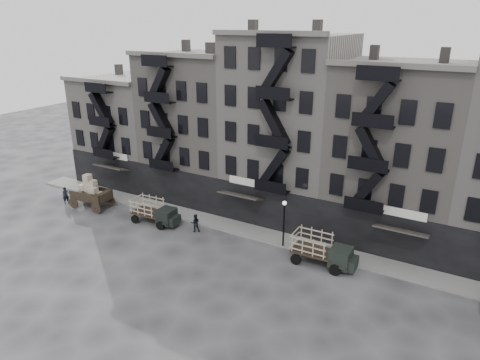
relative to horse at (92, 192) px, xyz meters
The scene contains 13 objects.
ground 19.29m from the horse, ahead, with size 140.00×140.00×0.00m, color #38383A.
sidewalk 19.27m from the horse, ahead, with size 55.00×2.50×0.15m, color slate.
building_west 9.48m from the horse, 95.98° to the left, with size 10.00×11.35×13.20m.
building_midwest 13.83m from the horse, 40.62° to the left, with size 10.00×11.35×16.20m.
building_center 22.11m from the horse, 22.31° to the left, with size 10.00×11.35×18.20m.
building_mideast 30.95m from the horse, 15.10° to the left, with size 10.00×11.35×16.20m.
lamp_post 22.27m from the horse, ahead, with size 0.36×0.36×4.28m.
horse is the anchor object (origin of this frame).
wagon 2.40m from the horse, 43.44° to the right, with size 4.32×2.55×3.53m.
stake_truck_west 9.74m from the horse, ahead, with size 4.85×2.15×2.39m.
stake_truck_east 25.96m from the horse, ahead, with size 5.10×2.15×2.55m.
pedestrian_west 2.60m from the horse, 123.33° to the right, with size 0.67×0.44×1.85m, color black.
pedestrian_mid 14.04m from the horse, ahead, with size 0.83×0.65×1.71m, color black.
Camera 1 is at (15.70, -27.09, 18.14)m, focal length 32.00 mm.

